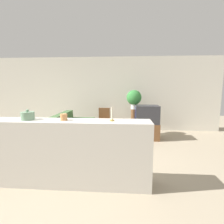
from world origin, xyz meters
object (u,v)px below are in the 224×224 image
at_px(couch, 72,133).
at_px(potted_plant, 134,98).
at_px(television, 147,114).
at_px(decorative_bowl, 28,116).
at_px(wooden_chair, 104,119).

height_order(couch, potted_plant, potted_plant).
relative_size(television, decorative_bowl, 3.41).
relative_size(wooden_chair, decorative_bowl, 4.16).
xyz_separation_m(wooden_chair, decorative_bowl, (-0.85, -3.30, 0.66)).
relative_size(couch, television, 2.45).
relative_size(couch, wooden_chair, 2.01).
distance_m(television, wooden_chair, 1.56).
bearing_deg(decorative_bowl, potted_plant, 58.73).
xyz_separation_m(couch, wooden_chair, (0.79, 1.18, 0.20)).
relative_size(wooden_chair, potted_plant, 1.38).
height_order(television, decorative_bowl, decorative_bowl).
height_order(couch, wooden_chair, wooden_chair).
xyz_separation_m(television, wooden_chair, (-1.41, 0.61, -0.28)).
height_order(couch, decorative_bowl, decorative_bowl).
xyz_separation_m(television, decorative_bowl, (-2.26, -2.70, 0.38)).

